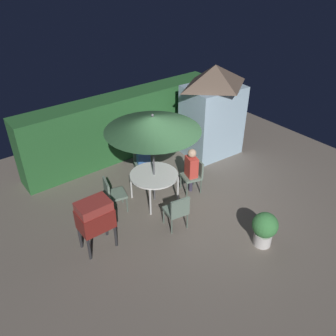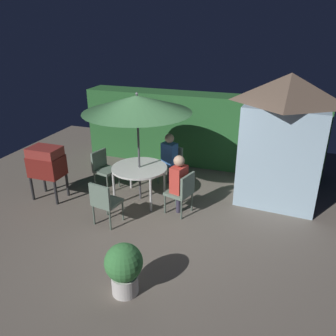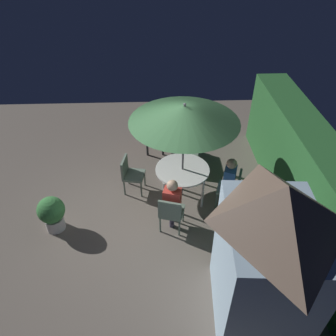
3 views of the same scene
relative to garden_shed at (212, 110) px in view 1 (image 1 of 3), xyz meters
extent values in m
plane|color=#6B6056|center=(-2.15, -1.95, -1.40)|extent=(11.00, 11.00, 0.00)
cube|color=#28602D|center=(-2.15, 1.55, -0.44)|extent=(6.35, 0.79, 1.92)
cube|color=#9EBCD1|center=(0.00, 0.00, -0.33)|extent=(1.70, 1.35, 2.14)
pyramid|color=brown|center=(0.00, 0.00, 1.04)|extent=(1.80, 1.44, 0.61)
cube|color=gray|center=(0.04, 0.63, -0.57)|extent=(0.68, 0.08, 1.67)
cylinder|color=white|center=(-2.85, -0.95, -0.65)|extent=(1.20, 1.20, 0.04)
cylinder|color=beige|center=(-3.27, -1.38, -1.04)|extent=(0.05, 0.05, 0.73)
cylinder|color=beige|center=(-2.43, -1.38, -1.04)|extent=(0.05, 0.05, 0.73)
cylinder|color=beige|center=(-3.27, -0.53, -1.04)|extent=(0.05, 0.05, 0.73)
cylinder|color=beige|center=(-2.43, -0.53, -1.04)|extent=(0.05, 0.05, 0.73)
cylinder|color=#4C4C51|center=(-2.85, -0.95, -0.25)|extent=(0.04, 0.04, 2.31)
cone|color=#2D5633|center=(-2.85, -0.95, 0.74)|extent=(2.23, 2.23, 0.34)
sphere|color=#4C4C51|center=(-2.85, -0.95, 0.94)|extent=(0.06, 0.06, 0.06)
cube|color=maroon|center=(-4.77, -1.56, -0.63)|extent=(0.70, 0.50, 0.45)
cube|color=maroon|center=(-4.77, -1.56, -0.30)|extent=(0.67, 0.48, 0.20)
cylinder|color=#262628|center=(-5.08, -1.77, -1.13)|extent=(0.06, 0.06, 0.55)
cylinder|color=#262628|center=(-4.46, -1.77, -1.13)|extent=(0.06, 0.06, 0.55)
cylinder|color=#262628|center=(-5.08, -1.35, -1.13)|extent=(0.06, 0.06, 0.55)
cylinder|color=#262628|center=(-4.46, -1.35, -1.13)|extent=(0.06, 0.06, 0.55)
cube|color=slate|center=(-1.87, -1.23, -0.95)|extent=(0.57, 0.57, 0.06)
cube|color=slate|center=(-1.67, -1.29, -0.73)|extent=(0.17, 0.46, 0.45)
cylinder|color=#516155|center=(-1.73, -1.48, -1.18)|extent=(0.04, 0.04, 0.45)
cylinder|color=#516155|center=(-1.62, -1.10, -1.18)|extent=(0.04, 0.04, 0.45)
cylinder|color=#516155|center=(-2.12, -1.37, -1.18)|extent=(0.04, 0.04, 0.45)
cylinder|color=#516155|center=(-2.01, -0.99, -1.18)|extent=(0.04, 0.04, 0.45)
cube|color=slate|center=(-2.50, 0.03, -0.95)|extent=(0.59, 0.59, 0.06)
cube|color=slate|center=(-2.43, 0.23, -0.73)|extent=(0.45, 0.20, 0.45)
cylinder|color=#516155|center=(-2.24, 0.15, -1.18)|extent=(0.04, 0.04, 0.45)
cylinder|color=#516155|center=(-2.62, 0.29, -1.18)|extent=(0.04, 0.04, 0.45)
cylinder|color=#516155|center=(-2.38, -0.23, -1.18)|extent=(0.04, 0.04, 0.45)
cylinder|color=#516155|center=(-2.75, -0.09, -1.18)|extent=(0.04, 0.04, 0.45)
cube|color=slate|center=(-3.81, -0.71, -0.95)|extent=(0.56, 0.56, 0.06)
cube|color=slate|center=(-4.01, -0.66, -0.73)|extent=(0.16, 0.46, 0.45)
cylinder|color=#516155|center=(-3.95, -0.47, -1.18)|extent=(0.04, 0.04, 0.45)
cylinder|color=#516155|center=(-4.05, -0.85, -1.18)|extent=(0.04, 0.04, 0.45)
cylinder|color=#516155|center=(-3.57, -0.56, -1.18)|extent=(0.04, 0.04, 0.45)
cylinder|color=#516155|center=(-3.67, -0.95, -1.18)|extent=(0.04, 0.04, 0.45)
cube|color=slate|center=(-3.05, -2.05, -0.95)|extent=(0.54, 0.54, 0.06)
cube|color=slate|center=(-3.09, -2.26, -0.73)|extent=(0.46, 0.13, 0.45)
cylinder|color=#516155|center=(-3.28, -2.22, -1.18)|extent=(0.04, 0.04, 0.45)
cylinder|color=#516155|center=(-2.89, -2.29, -1.18)|extent=(0.04, 0.04, 0.45)
cylinder|color=#516155|center=(-3.21, -1.82, -1.18)|extent=(0.04, 0.04, 0.45)
cylinder|color=#516155|center=(-2.82, -1.89, -1.18)|extent=(0.04, 0.04, 0.45)
cylinder|color=silver|center=(-1.92, -3.67, -1.25)|extent=(0.39, 0.39, 0.30)
sphere|color=#3D8442|center=(-1.92, -3.67, -0.87)|extent=(0.55, 0.55, 0.55)
cube|color=#CC3D33|center=(-1.87, -1.23, -0.65)|extent=(0.32, 0.39, 0.55)
sphere|color=tan|center=(-1.87, -1.23, -0.25)|extent=(0.22, 0.22, 0.22)
cylinder|color=#383347|center=(-1.87, -1.23, -1.16)|extent=(0.10, 0.10, 0.48)
cube|color=#3866B2|center=(-2.50, 0.03, -0.65)|extent=(0.40, 0.34, 0.55)
sphere|color=tan|center=(-2.50, 0.03, -0.25)|extent=(0.22, 0.22, 0.22)
cylinder|color=#383347|center=(-2.50, 0.03, -1.16)|extent=(0.10, 0.10, 0.48)
camera|label=1|loc=(-6.88, -6.71, 4.04)|focal=36.67mm
camera|label=2|loc=(-0.07, -7.13, 2.25)|focal=36.39mm
camera|label=3|loc=(2.69, -1.50, 3.79)|focal=34.33mm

